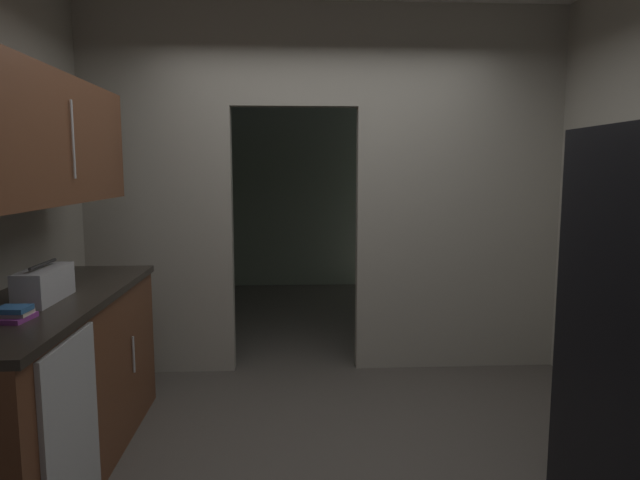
{
  "coord_description": "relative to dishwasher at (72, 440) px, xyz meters",
  "views": [
    {
      "loc": [
        -0.29,
        -2.81,
        1.58
      ],
      "look_at": [
        -0.09,
        0.74,
        1.13
      ],
      "focal_mm": 31.13,
      "sensor_mm": 36.0,
      "label": 1
    }
  ],
  "objects": [
    {
      "name": "lower_cabinet_run",
      "position": [
        -0.31,
        0.53,
        0.03
      ],
      "size": [
        0.63,
        1.89,
        0.94
      ],
      "color": "brown",
      "rests_on": "ground"
    },
    {
      "name": "ground",
      "position": [
        1.22,
        0.51,
        -0.44
      ],
      "size": [
        20.0,
        20.0,
        0.0
      ],
      "primitive_type": "plane",
      "color": "#47423D"
    },
    {
      "name": "book_stack",
      "position": [
        -0.25,
        0.1,
        0.53
      ],
      "size": [
        0.14,
        0.17,
        0.06
      ],
      "color": "#8C3893",
      "rests_on": "lower_cabinet_run"
    },
    {
      "name": "upper_cabinet_counterside",
      "position": [
        -0.31,
        0.53,
        1.29
      ],
      "size": [
        0.36,
        1.7,
        0.64
      ],
      "color": "brown"
    },
    {
      "name": "kitchen_partition",
      "position": [
        1.28,
        2.03,
        1.06
      ],
      "size": [
        3.69,
        0.12,
        2.82
      ],
      "color": "#9E998C",
      "rests_on": "ground"
    },
    {
      "name": "dishwasher",
      "position": [
        0.0,
        0.0,
        0.0
      ],
      "size": [
        0.02,
        0.56,
        0.88
      ],
      "color": "#B7BABC",
      "rests_on": "ground"
    },
    {
      "name": "boombox",
      "position": [
        -0.28,
        0.46,
        0.58
      ],
      "size": [
        0.16,
        0.41,
        0.19
      ],
      "color": "#B2B2B7",
      "rests_on": "lower_cabinet_run"
    },
    {
      "name": "adjoining_room_shell",
      "position": [
        1.22,
        4.25,
        0.97
      ],
      "size": [
        3.69,
        3.32,
        2.82
      ],
      "color": "gray",
      "rests_on": "ground"
    }
  ]
}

